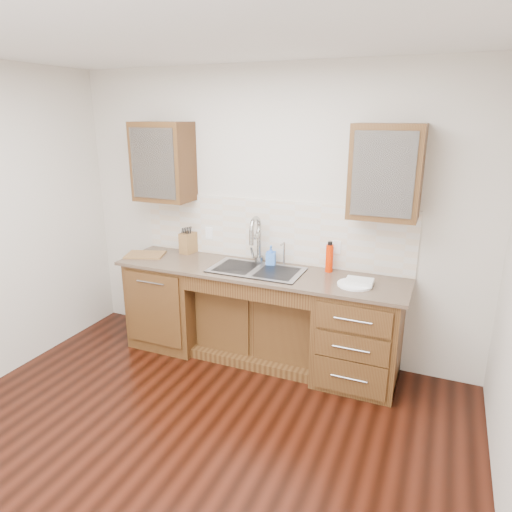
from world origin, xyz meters
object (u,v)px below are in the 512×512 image
at_px(water_bottle, 329,258).
at_px(cutting_board, 145,255).
at_px(soap_bottle, 271,255).
at_px(knife_block, 189,242).
at_px(plate, 355,284).

xyz_separation_m(water_bottle, cutting_board, (-1.82, -0.23, -0.12)).
distance_m(water_bottle, cutting_board, 1.84).
relative_size(soap_bottle, water_bottle, 0.76).
height_order(soap_bottle, knife_block, knife_block).
xyz_separation_m(plate, knife_block, (-1.76, 0.29, 0.10)).
distance_m(water_bottle, knife_block, 1.47).
bearing_deg(cutting_board, soap_bottle, 9.09).
xyz_separation_m(knife_block, cutting_board, (-0.35, -0.27, -0.10)).
height_order(knife_block, cutting_board, knife_block).
height_order(water_bottle, knife_block, water_bottle).
bearing_deg(water_bottle, soap_bottle, -176.79).
height_order(soap_bottle, cutting_board, soap_bottle).
bearing_deg(knife_block, plate, -0.43).
height_order(water_bottle, cutting_board, water_bottle).
distance_m(soap_bottle, water_bottle, 0.55).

